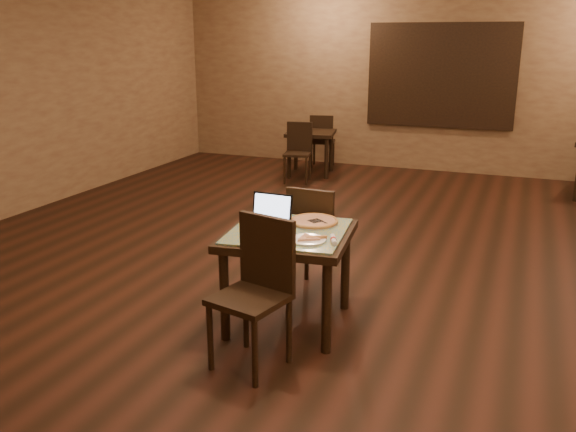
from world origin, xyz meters
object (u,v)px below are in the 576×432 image
at_px(tiled_table, 288,243).
at_px(other_table_b, 311,139).
at_px(laptop, 269,216).
at_px(other_table_b_chair_far, 322,138).
at_px(other_table_b_chair_near, 298,148).
at_px(chair_main_far, 314,234).
at_px(chair_main_near, 258,283).
at_px(pizza_pan, 314,223).

xyz_separation_m(tiled_table, other_table_b, (-1.64, 5.12, -0.08)).
relative_size(laptop, other_table_b_chair_far, 0.37).
bearing_deg(other_table_b_chair_near, chair_main_far, -78.14).
bearing_deg(chair_main_near, tiled_table, 105.37).
bearing_deg(pizza_pan, chair_main_far, 108.32).
distance_m(tiled_table, other_table_b, 5.38).
height_order(laptop, pizza_pan, laptop).
distance_m(other_table_b, other_table_b_chair_far, 0.53).
distance_m(chair_main_near, laptop, 0.79).
xyz_separation_m(tiled_table, chair_main_far, (-0.00, 0.62, -0.12)).
relative_size(laptop, other_table_b, 0.39).
distance_m(other_table_b, other_table_b_chair_near, 0.53).
bearing_deg(chair_main_far, other_table_b, -67.07).
bearing_deg(other_table_b_chair_far, laptop, 93.77).
relative_size(tiled_table, chair_main_far, 1.06).
relative_size(tiled_table, laptop, 3.04).
xyz_separation_m(pizza_pan, other_table_b, (-1.76, 4.88, -0.19)).
bearing_deg(pizza_pan, other_table_b_chair_near, 112.14).
height_order(laptop, other_table_b_chair_near, laptop).
height_order(tiled_table, other_table_b_chair_near, other_table_b_chair_near).
relative_size(chair_main_far, laptop, 2.87).
xyz_separation_m(chair_main_far, other_table_b_chair_near, (-1.65, 3.98, -0.03)).
bearing_deg(chair_main_far, other_table_b_chair_near, -64.50).
relative_size(other_table_b, other_table_b_chair_far, 0.96).
height_order(chair_main_near, other_table_b_chair_far, chair_main_near).
bearing_deg(laptop, pizza_pan, 24.39).
distance_m(chair_main_near, chair_main_far, 1.23).
bearing_deg(other_table_b_chair_far, other_table_b, 77.78).
xyz_separation_m(chair_main_near, other_table_b_chair_near, (-1.67, 5.21, -0.07)).
bearing_deg(other_table_b_chair_far, other_table_b_chair_near, 77.78).
relative_size(laptop, pizza_pan, 0.90).
xyz_separation_m(other_table_b, other_table_b_chair_near, (-0.01, -0.53, -0.07)).
xyz_separation_m(laptop, pizza_pan, (0.32, 0.14, -0.06)).
bearing_deg(chair_main_near, other_table_b_chair_far, 118.14).
bearing_deg(pizza_pan, other_table_b_chair_far, 107.87).
xyz_separation_m(pizza_pan, other_table_b_chair_far, (-1.74, 5.41, -0.26)).
relative_size(chair_main_near, other_table_b_chair_far, 1.14).
relative_size(laptop, other_table_b_chair_near, 0.37).
xyz_separation_m(chair_main_near, chair_main_far, (-0.03, 1.23, -0.03)).
relative_size(tiled_table, other_table_b_chair_far, 1.13).
bearing_deg(other_table_b, chair_main_near, -84.50).
distance_m(laptop, other_table_b, 5.23).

